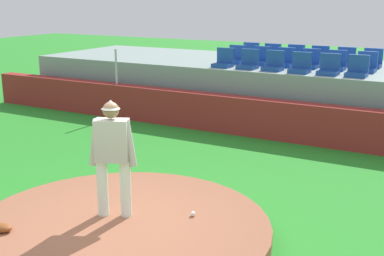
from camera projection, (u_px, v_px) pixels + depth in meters
ground_plane at (120, 239)px, 7.07m from camera, size 60.00×60.00×0.00m
pitchers_mound at (120, 231)px, 7.04m from camera, size 4.25×4.25×0.24m
pitcher at (112, 150)px, 7.03m from camera, size 0.67×0.42×1.71m
baseball at (193, 214)px, 7.23m from camera, size 0.07×0.07×0.07m
fielding_glove at (2, 228)px, 6.76m from camera, size 0.34×0.27×0.11m
brick_barrier at (271, 119)px, 12.02m from camera, size 17.96×0.40×0.93m
fence_post_left at (116, 67)px, 13.91m from camera, size 0.06×0.06×0.98m
bleacher_platform at (302, 91)px, 14.07m from camera, size 15.97×4.06×1.49m
stadium_chair_0 at (224, 61)px, 13.38m from camera, size 0.48×0.44×0.50m
stadium_chair_1 at (249, 63)px, 13.07m from camera, size 0.48×0.44×0.50m
stadium_chair_2 at (274, 64)px, 12.75m from camera, size 0.48×0.44×0.50m
stadium_chair_3 at (300, 66)px, 12.38m from camera, size 0.48×0.44×0.50m
stadium_chair_4 at (329, 68)px, 12.06m from camera, size 0.48×0.44×0.50m
stadium_chair_5 at (357, 70)px, 11.78m from camera, size 0.48×0.44×0.50m
stadium_chair_6 at (236, 58)px, 14.14m from camera, size 0.48×0.44×0.50m
stadium_chair_7 at (261, 59)px, 13.80m from camera, size 0.48×0.44×0.50m
stadium_chair_8 at (285, 61)px, 13.46m from camera, size 0.48×0.44×0.50m
stadium_chair_9 at (310, 62)px, 13.19m from camera, size 0.48×0.44×0.50m
stadium_chair_10 at (336, 64)px, 12.83m from camera, size 0.48×0.44×0.50m
stadium_chair_11 at (366, 66)px, 12.50m from camera, size 0.48×0.44×0.50m
stadium_chair_12 at (250, 54)px, 14.92m from camera, size 0.48×0.44×0.50m
stadium_chair_13 at (271, 56)px, 14.57m from camera, size 0.48×0.44×0.50m
stadium_chair_14 at (295, 57)px, 14.28m from camera, size 0.48×0.44×0.50m
stadium_chair_15 at (319, 58)px, 13.94m from camera, size 0.48×0.44×0.50m
stadium_chair_16 at (345, 60)px, 13.57m from camera, size 0.48×0.44×0.50m
stadium_chair_17 at (372, 62)px, 13.28m from camera, size 0.48×0.44×0.50m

